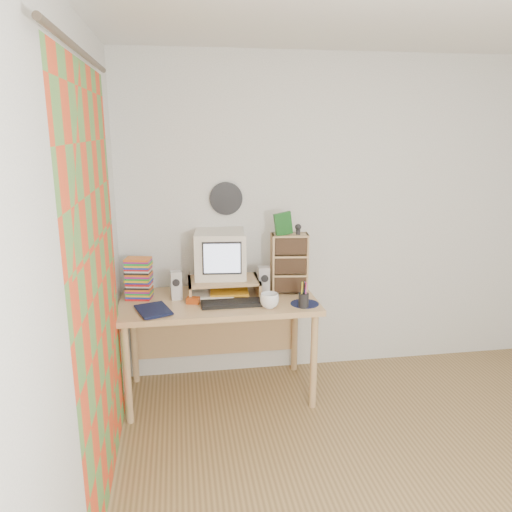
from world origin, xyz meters
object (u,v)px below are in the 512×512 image
object	(u,v)px
keyboard	(231,303)
mug	(269,301)
diary	(139,311)
cd_rack	(290,264)
desk	(218,314)
dvd_stack	(139,282)
crt_monitor	(220,255)

from	to	relation	value
keyboard	mug	bearing A→B (deg)	-19.80
diary	cd_rack	bearing A→B (deg)	-2.84
mug	diary	size ratio (longest dim) A/B	0.54
cd_rack	desk	bearing A→B (deg)	-171.70
cd_rack	mug	world-z (taller)	cd_rack
keyboard	diary	world-z (taller)	diary
mug	desk	bearing A→B (deg)	138.76
dvd_stack	mug	world-z (taller)	dvd_stack
crt_monitor	dvd_stack	bearing A→B (deg)	-170.28
cd_rack	mug	distance (m)	0.41
keyboard	mug	world-z (taller)	mug
desk	keyboard	distance (m)	0.26
crt_monitor	diary	bearing A→B (deg)	-142.05
keyboard	desk	bearing A→B (deg)	110.64
cd_rack	diary	world-z (taller)	cd_rack
desk	mug	world-z (taller)	mug
mug	diary	bearing A→B (deg)	179.11
crt_monitor	keyboard	xyz separation A→B (m)	(0.05, -0.29, -0.28)
dvd_stack	cd_rack	bearing A→B (deg)	10.15
cd_rack	diary	bearing A→B (deg)	-158.31
crt_monitor	keyboard	bearing A→B (deg)	-75.13
dvd_stack	diary	world-z (taller)	dvd_stack
crt_monitor	dvd_stack	size ratio (longest dim) A/B	1.45
desk	crt_monitor	size ratio (longest dim) A/B	3.90
keyboard	mug	size ratio (longest dim) A/B	3.20
keyboard	dvd_stack	distance (m)	0.69
dvd_stack	diary	xyz separation A→B (m)	(0.01, -0.32, -0.10)
desk	diary	world-z (taller)	diary
cd_rack	mug	bearing A→B (deg)	-117.64
desk	cd_rack	size ratio (longest dim) A/B	3.14
crt_monitor	mug	world-z (taller)	crt_monitor
crt_monitor	cd_rack	bearing A→B (deg)	-2.13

